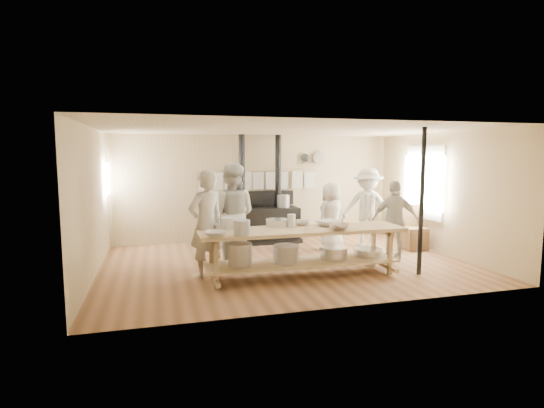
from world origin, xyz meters
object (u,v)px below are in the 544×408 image
Objects in this scene: cook_center at (331,216)px; cook_by_window at (367,207)px; roasting_pan at (226,226)px; cook_far_left at (206,224)px; cook_right at (395,220)px; stove at (261,221)px; prep_table at (302,247)px; cook_left at (232,215)px; chair at (414,236)px.

cook_by_window is (0.95, 0.13, 0.15)m from cook_center.
cook_center reaches higher than roasting_pan.
cook_right is at bearing 156.54° from cook_far_left.
prep_table is at bearing -90.04° from stove.
cook_right reaches higher than prep_table.
cook_center is (1.32, 1.77, 0.24)m from prep_table.
cook_center is (2.36, 0.69, -0.23)m from cook_left.
stove is at bearing -98.03° from cook_left.
cook_by_window reaches higher than prep_table.
cook_right is at bearing 17.29° from prep_table.
stove is 1.32× the size of cook_left.
cook_left is 4.27m from chair.
cook_far_left is 3.23m from cook_center.
cook_left reaches higher than roasting_pan.
cook_left is at bearing 134.04° from prep_table.
prep_table is 1.97× the size of cook_by_window.
cook_by_window reaches higher than roasting_pan.
cook_right is at bearing 107.49° from cook_center.
cook_right is at bearing -67.13° from cook_by_window.
cook_by_window is at bearing 164.23° from cook_center.
cook_right is 4.08× the size of roasting_pan.
cook_far_left is at bearing 20.51° from cook_right.
stove is at bearing -29.69° from cook_right.
stove is 2.61× the size of chair.
cook_far_left reaches higher than cook_center.
stove is at bearing -67.16° from cook_center.
roasting_pan is at bearing -132.42° from cook_by_window.
cook_right reaches higher than cook_center.
prep_table is 1.71m from cook_far_left.
cook_far_left is 1.23× the size of cook_center.
cook_far_left is 0.88m from cook_left.
cook_by_window is 3.88m from roasting_pan.
cook_by_window is at bearing -145.72° from cook_left.
chair is 4.60m from roasting_pan.
cook_left is at bearing -7.38° from cook_center.
cook_center is at bearing 173.08° from chair.
stove is 3.10m from cook_far_left.
cook_left is 3.42m from cook_by_window.
cook_center is 0.97m from cook_by_window.
cook_by_window reaches higher than chair.
cook_by_window is 1.21m from chair.
roasting_pan is at bearing 22.11° from cook_right.
stove reaches higher than cook_by_window.
cook_left is at bearing -118.33° from stove.
cook_by_window is 4.65× the size of roasting_pan.
cook_far_left is 1.87× the size of chair.
stove is 3.02m from prep_table.
chair is at bearing -155.86° from cook_left.
cook_right is (3.30, -0.38, -0.18)m from cook_left.
cook_right reaches higher than roasting_pan.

